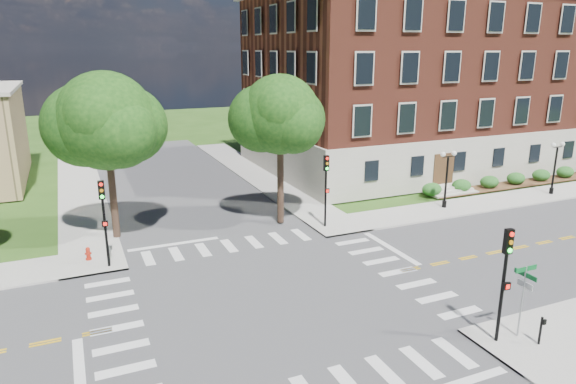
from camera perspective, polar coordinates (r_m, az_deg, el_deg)
name	(u,v)px	position (r m, az deg, el deg)	size (l,w,h in m)	color
ground	(273,297)	(25.22, -1.66, -11.60)	(160.00, 160.00, 0.00)	#274914
road_ew	(273,297)	(25.22, -1.66, -11.59)	(90.00, 12.00, 0.01)	#3D3D3F
road_ns	(273,297)	(25.22, -1.66, -11.58)	(12.00, 90.00, 0.01)	#3D3D3F
sidewalk_ne	(372,186)	(44.74, 9.36, 0.61)	(34.00, 34.00, 0.12)	#9E9B93
crosswalk_east	(398,272)	(28.41, 12.11, -8.69)	(2.20, 10.20, 0.02)	silver
stop_bar_east	(391,248)	(31.51, 11.35, -6.15)	(0.40, 5.50, 0.00)	silver
main_building	(414,81)	(53.71, 13.82, 11.84)	(30.60, 22.40, 16.50)	#ADA898
shrub_row	(515,186)	(48.76, 23.91, 0.63)	(18.00, 2.00, 1.30)	#1E4F1A
tree_c	(106,121)	(32.45, -19.58, 7.41)	(5.87, 5.87, 10.22)	#2F2417
tree_d	(280,115)	(33.43, -0.88, 8.56)	(5.17, 5.17, 9.90)	#2F2417
traffic_signal_se	(505,271)	(21.93, 22.97, -8.10)	(0.35, 0.39, 4.80)	black
traffic_signal_ne	(326,182)	(33.42, 4.25, 1.15)	(0.33, 0.36, 4.80)	black
traffic_signal_nw	(104,213)	(28.81, -19.79, -2.16)	(0.35, 0.39, 4.80)	black
twin_lamp_west	(447,176)	(39.35, 17.22, 1.72)	(1.36, 0.36, 4.23)	black
twin_lamp_east	(555,165)	(46.44, 27.55, 2.69)	(1.36, 0.36, 4.23)	black
street_sign_pole	(524,288)	(22.97, 24.73, -9.62)	(1.10, 1.10, 3.10)	gray
push_button_post	(541,329)	(23.37, 26.30, -13.51)	(0.14, 0.21, 1.20)	black
fire_hydrant	(88,254)	(30.96, -21.32, -6.43)	(0.35, 0.35, 0.75)	#A71C0C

